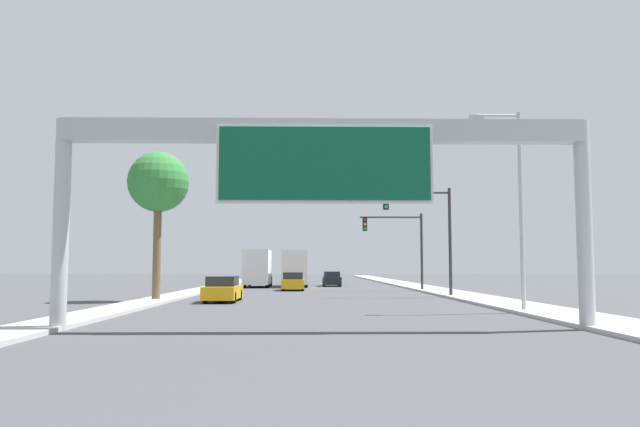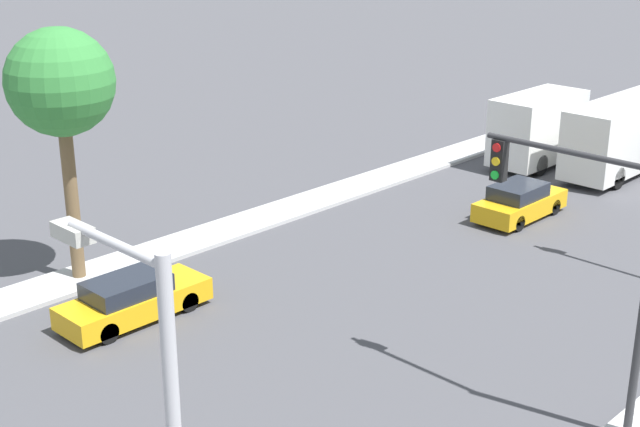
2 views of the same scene
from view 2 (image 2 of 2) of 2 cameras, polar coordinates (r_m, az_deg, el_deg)
The scene contains 7 objects.
median_strip_left at distance 48.91m, azimuth 12.02°, elevation 4.86°, with size 2.00×120.00×0.15m.
car_far_right at distance 27.78m, azimuth -11.90°, elevation -5.39°, with size 1.73×4.72×1.42m.
car_mid_center at distance 36.47m, azimuth 12.65°, elevation 0.73°, with size 1.78×4.30×1.46m.
truck_box_primary at distance 44.22m, azimuth 14.21°, elevation 5.35°, with size 2.33×7.22×3.44m.
truck_box_secondary at distance 43.48m, azimuth 18.81°, elevation 4.63°, with size 2.33×8.33×3.40m.
traffic_light_near_intersection at distance 21.64m, azimuth 17.19°, elevation -1.76°, with size 4.53×0.32×6.96m.
palm_tree_background at distance 29.27m, azimuth -16.28°, elevation 7.88°, with size 3.45×3.45×8.47m.
Camera 2 is at (15.99, 19.75, 12.25)m, focal length 50.00 mm.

